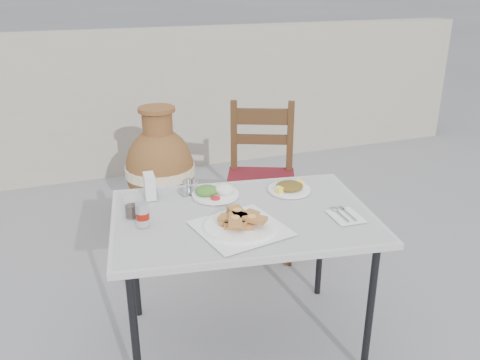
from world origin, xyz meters
name	(u,v)px	position (x,y,z in m)	size (l,w,h in m)	color
ground	(269,336)	(0.00, 0.00, 0.00)	(80.00, 80.00, 0.00)	slate
cafe_table	(243,223)	(-0.13, 0.02, 0.62)	(1.20, 0.91, 0.67)	black
pide_plate	(240,222)	(-0.19, -0.11, 0.70)	(0.38, 0.38, 0.07)	silver
salad_rice_plate	(215,192)	(-0.18, 0.24, 0.69)	(0.22, 0.22, 0.05)	white
salad_chopped_plate	(289,187)	(0.16, 0.17, 0.68)	(0.20, 0.20, 0.04)	white
soda_can	(143,215)	(-0.55, 0.05, 0.72)	(0.05, 0.05, 0.10)	silver
cola_glass	(132,208)	(-0.57, 0.16, 0.70)	(0.06, 0.06, 0.08)	white
napkin_holder	(150,186)	(-0.46, 0.32, 0.72)	(0.06, 0.10, 0.11)	silver
condiment_caddy	(190,187)	(-0.28, 0.32, 0.69)	(0.10, 0.09, 0.07)	silver
cutlery_napkin	(344,215)	(0.26, -0.15, 0.67)	(0.13, 0.17, 0.01)	silver
chair	(261,178)	(0.30, 0.82, 0.47)	(0.53, 0.53, 0.91)	#3B2410
terracotta_urn	(160,171)	(-0.20, 1.39, 0.38)	(0.47, 0.47, 0.82)	brown
back_wall	(154,101)	(0.00, 2.50, 0.60)	(6.00, 0.25, 1.20)	#9F9485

